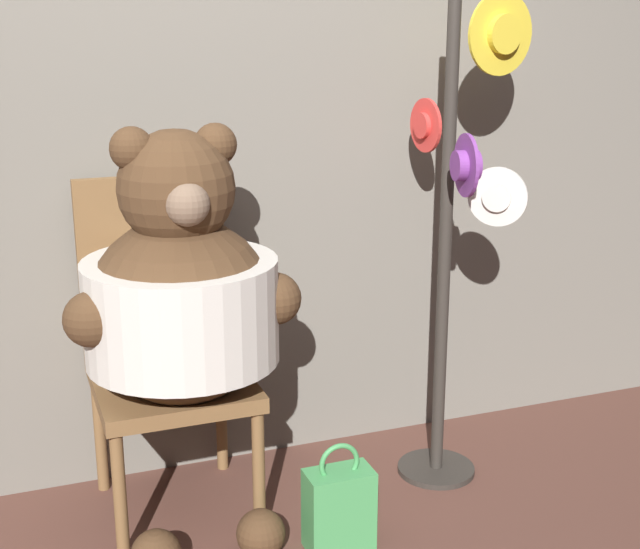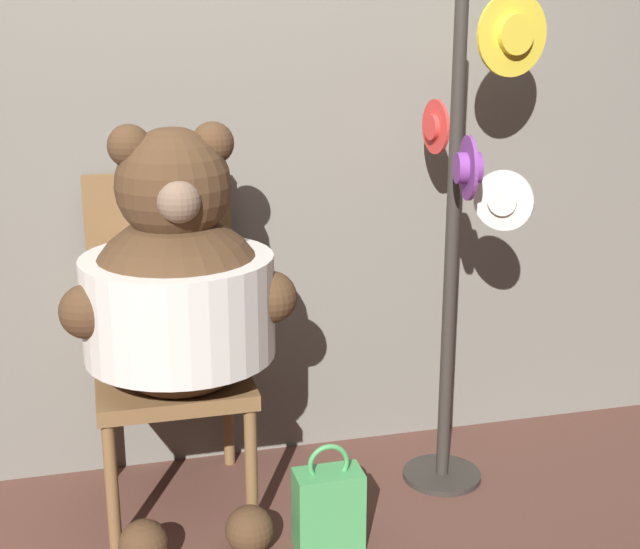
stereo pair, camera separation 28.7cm
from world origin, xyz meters
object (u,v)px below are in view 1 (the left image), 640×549
object	(u,v)px
teddy_bear	(182,299)
chair	(164,342)
hat_display_rack	(460,220)
handbag_on_ground	(339,508)

from	to	relation	value
teddy_bear	chair	bearing A→B (deg)	97.95
chair	teddy_bear	distance (m)	0.28
hat_display_rack	handbag_on_ground	world-z (taller)	hat_display_rack
hat_display_rack	handbag_on_ground	size ratio (longest dim) A/B	4.81
chair	handbag_on_ground	distance (m)	0.78
chair	teddy_bear	size ratio (longest dim) A/B	0.84
hat_display_rack	handbag_on_ground	xyz separation A→B (m)	(-0.56, -0.31, -0.80)
teddy_bear	handbag_on_ground	xyz separation A→B (m)	(0.40, -0.30, -0.64)
hat_display_rack	handbag_on_ground	distance (m)	1.02
chair	hat_display_rack	distance (m)	1.07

